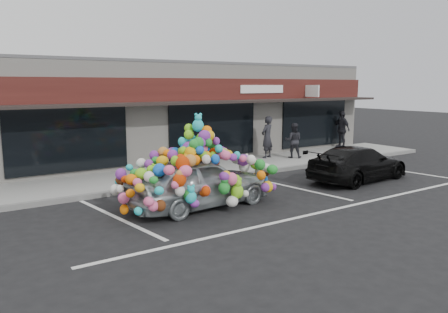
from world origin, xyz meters
TOP-DOWN VIEW (x-y plane):
  - ground at (0.00, 0.00)m, footprint 90.00×90.00m
  - shop_building at (0.00, 8.44)m, footprint 24.00×7.20m
  - sidewalk at (0.00, 4.00)m, footprint 26.00×3.00m
  - kerb at (0.00, 2.50)m, footprint 26.00×0.18m
  - parking_stripe_left at (-3.20, 0.20)m, footprint 0.73×4.37m
  - parking_stripe_mid at (2.80, 0.20)m, footprint 0.73×4.37m
  - parking_stripe_right at (8.20, 0.20)m, footprint 0.73×4.37m
  - lane_line at (2.00, -2.30)m, footprint 14.00×0.12m
  - toy_car at (-0.93, -0.03)m, footprint 2.99×4.51m
  - black_sedan at (5.41, -0.24)m, footprint 2.07×4.36m
  - pedestrian_a at (5.27, 4.63)m, footprint 0.78×0.64m
  - pedestrian_b at (6.23, 3.97)m, footprint 0.95×0.94m
  - pedestrian_c at (10.46, 5.00)m, footprint 1.15×0.58m

SIDE VIEW (x-z plane):
  - ground at x=0.00m, z-range 0.00..0.00m
  - parking_stripe_left at x=-3.20m, z-range 0.00..0.01m
  - parking_stripe_mid at x=2.80m, z-range 0.00..0.01m
  - parking_stripe_right at x=8.20m, z-range 0.00..0.01m
  - lane_line at x=2.00m, z-range 0.00..0.01m
  - sidewalk at x=0.00m, z-range 0.00..0.15m
  - kerb at x=0.00m, z-range -0.01..0.15m
  - black_sedan at x=5.41m, z-range 0.00..1.23m
  - toy_car at x=-0.93m, z-range -0.41..2.15m
  - pedestrian_b at x=6.23m, z-range 0.15..1.69m
  - pedestrian_a at x=5.27m, z-range 0.15..1.99m
  - pedestrian_c at x=10.46m, z-range 0.15..2.04m
  - shop_building at x=0.00m, z-range 0.01..4.32m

